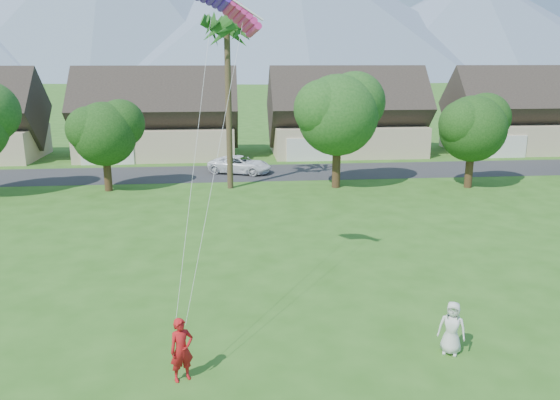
{
  "coord_description": "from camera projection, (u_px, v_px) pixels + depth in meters",
  "views": [
    {
      "loc": [
        -2.1,
        -11.89,
        9.52
      ],
      "look_at": [
        0.0,
        10.0,
        3.8
      ],
      "focal_mm": 35.0,
      "sensor_mm": 36.0,
      "label": 1
    }
  ],
  "objects": [
    {
      "name": "street",
      "position": [
        253.0,
        173.0,
        46.8
      ],
      "size": [
        90.0,
        7.0,
        0.01
      ],
      "primitive_type": "cube",
      "color": "#2D2D30",
      "rests_on": "ground"
    },
    {
      "name": "kite_flyer",
      "position": [
        182.0,
        350.0,
        16.44
      ],
      "size": [
        0.87,
        0.74,
        2.02
      ],
      "primitive_type": "imported",
      "rotation": [
        0.0,
        0.0,
        0.42
      ],
      "color": "#B61417",
      "rests_on": "ground"
    },
    {
      "name": "watcher",
      "position": [
        452.0,
        328.0,
        17.97
      ],
      "size": [
        1.06,
        0.92,
        1.83
      ],
      "primitive_type": "imported",
      "rotation": [
        0.0,
        0.0,
        -0.47
      ],
      "color": "silver",
      "rests_on": "ground"
    },
    {
      "name": "parked_car",
      "position": [
        240.0,
        165.0,
        46.51
      ],
      "size": [
        5.84,
        4.18,
        1.48
      ],
      "primitive_type": "imported",
      "rotation": [
        0.0,
        0.0,
        1.21
      ],
      "color": "white",
      "rests_on": "ground"
    },
    {
      "name": "mountain_ridge",
      "position": [
        252.0,
        16.0,
        258.15
      ],
      "size": [
        540.0,
        240.0,
        70.0
      ],
      "color": "slate",
      "rests_on": "ground"
    },
    {
      "name": "houses_row",
      "position": [
        254.0,
        121.0,
        54.64
      ],
      "size": [
        72.75,
        8.19,
        8.86
      ],
      "color": "beige",
      "rests_on": "ground"
    },
    {
      "name": "tree_row",
      "position": [
        241.0,
        124.0,
        39.6
      ],
      "size": [
        62.27,
        6.67,
        8.45
      ],
      "color": "#47301C",
      "rests_on": "ground"
    },
    {
      "name": "fan_palm",
      "position": [
        227.0,
        25.0,
        38.34
      ],
      "size": [
        3.0,
        3.0,
        13.8
      ],
      "color": "#4C3D26",
      "rests_on": "ground"
    },
    {
      "name": "parafoil_kite",
      "position": [
        227.0,
        5.0,
        20.0
      ],
      "size": [
        2.91,
        1.2,
        0.5
      ],
      "rotation": [
        0.0,
        0.0,
        0.16
      ],
      "color": "#511BCF",
      "rests_on": "ground"
    }
  ]
}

